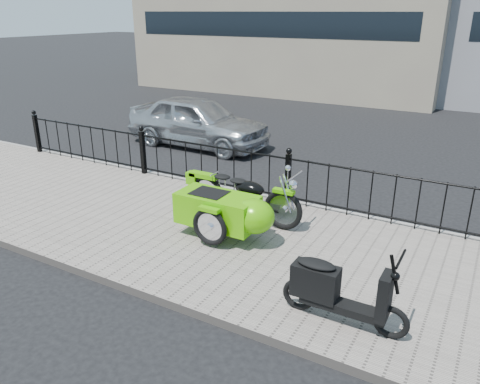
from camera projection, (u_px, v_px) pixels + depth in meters
The scene contains 8 objects.
ground at pixel (255, 235), 7.89m from camera, with size 120.00×120.00×0.00m, color black.
sidewalk at pixel (240, 243), 7.46m from camera, with size 30.00×3.80×0.12m, color gray.
curb at pixel (290, 203), 9.04m from camera, with size 30.00×0.10×0.12m, color gray.
iron_fence at pixel (288, 179), 8.73m from camera, with size 14.11×0.11×1.08m.
motorcycle_sidecar at pixel (232, 208), 7.44m from camera, with size 2.28×1.48×0.98m.
scooter at pixel (335, 291), 5.39m from camera, with size 1.51×0.44×1.02m.
spare_tire at pixel (199, 209), 7.90m from camera, with size 0.56×0.56×0.08m, color black.
sedan_car at pixel (198, 121), 12.85m from camera, with size 1.63×4.05×1.38m, color #B9BDC1.
Camera 1 is at (3.28, -6.30, 3.53)m, focal length 35.00 mm.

